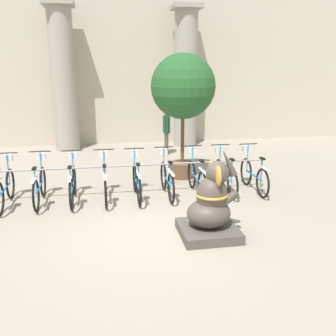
% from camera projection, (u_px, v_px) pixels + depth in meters
% --- Properties ---
extents(ground_plane, '(60.00, 60.00, 0.00)m').
position_uv_depth(ground_plane, '(158.00, 228.00, 7.15)').
color(ground_plane, gray).
extents(building_facade, '(20.00, 0.20, 6.00)m').
position_uv_depth(building_facade, '(124.00, 67.00, 14.54)').
color(building_facade, '#BCB29E').
rests_on(building_facade, ground_plane).
extents(column_left, '(1.07, 1.07, 5.16)m').
position_uv_depth(column_left, '(63.00, 78.00, 13.31)').
color(column_left, gray).
rests_on(column_left, ground_plane).
extents(column_right, '(1.07, 1.07, 5.16)m').
position_uv_depth(column_right, '(186.00, 77.00, 14.07)').
color(column_right, gray).
rests_on(column_right, ground_plane).
extents(bike_rack, '(6.40, 0.05, 0.77)m').
position_uv_depth(bike_rack, '(136.00, 169.00, 8.79)').
color(bike_rack, gray).
rests_on(bike_rack, ground_plane).
extents(bicycle_0, '(0.48, 1.74, 1.11)m').
position_uv_depth(bicycle_0, '(5.00, 187.00, 8.23)').
color(bicycle_0, black).
rests_on(bicycle_0, ground_plane).
extents(bicycle_1, '(0.48, 1.74, 1.11)m').
position_uv_depth(bicycle_1, '(40.00, 185.00, 8.39)').
color(bicycle_1, black).
rests_on(bicycle_1, ground_plane).
extents(bicycle_2, '(0.48, 1.74, 1.11)m').
position_uv_depth(bicycle_2, '(73.00, 184.00, 8.48)').
color(bicycle_2, black).
rests_on(bicycle_2, ground_plane).
extents(bicycle_3, '(0.48, 1.74, 1.11)m').
position_uv_depth(bicycle_3, '(105.00, 182.00, 8.59)').
color(bicycle_3, black).
rests_on(bicycle_3, ground_plane).
extents(bicycle_4, '(0.48, 1.74, 1.11)m').
position_uv_depth(bicycle_4, '(137.00, 181.00, 8.71)').
color(bicycle_4, black).
rests_on(bicycle_4, ground_plane).
extents(bicycle_5, '(0.48, 1.74, 1.11)m').
position_uv_depth(bicycle_5, '(167.00, 178.00, 8.88)').
color(bicycle_5, black).
rests_on(bicycle_5, ground_plane).
extents(bicycle_6, '(0.48, 1.74, 1.11)m').
position_uv_depth(bicycle_6, '(196.00, 177.00, 9.01)').
color(bicycle_6, black).
rests_on(bicycle_6, ground_plane).
extents(bicycle_7, '(0.48, 1.74, 1.11)m').
position_uv_depth(bicycle_7, '(225.00, 175.00, 9.14)').
color(bicycle_7, black).
rests_on(bicycle_7, ground_plane).
extents(bicycle_8, '(0.48, 1.74, 1.11)m').
position_uv_depth(bicycle_8, '(253.00, 174.00, 9.24)').
color(bicycle_8, black).
rests_on(bicycle_8, ground_plane).
extents(elephant_statue, '(1.03, 1.03, 1.63)m').
position_uv_depth(elephant_statue, '(211.00, 207.00, 6.71)').
color(elephant_statue, '#4C4742').
rests_on(elephant_statue, ground_plane).
extents(person_pedestrian, '(0.21, 0.47, 1.58)m').
position_uv_depth(person_pedestrian, '(166.00, 128.00, 13.00)').
color(person_pedestrian, brown).
rests_on(person_pedestrian, ground_plane).
extents(potted_tree, '(1.72, 1.72, 3.35)m').
position_uv_depth(potted_tree, '(183.00, 90.00, 9.89)').
color(potted_tree, brown).
rests_on(potted_tree, ground_plane).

